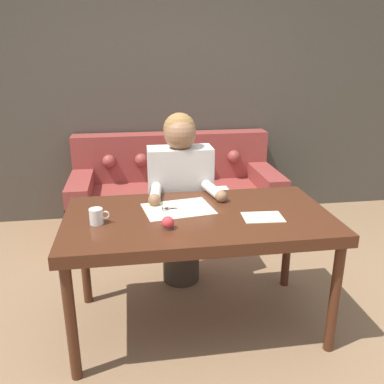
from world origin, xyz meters
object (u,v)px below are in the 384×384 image
(couch, at_px, (175,198))
(pin_cushion, at_px, (168,223))
(scissors, at_px, (173,209))
(dining_table, at_px, (198,226))
(mug, at_px, (97,216))
(person, at_px, (181,198))

(couch, height_order, pin_cushion, couch)
(couch, bearing_deg, scissors, -96.77)
(couch, xyz_separation_m, pin_cushion, (-0.23, -1.72, 0.48))
(pin_cushion, bearing_deg, dining_table, 41.26)
(dining_table, relative_size, mug, 13.98)
(mug, height_order, pin_cushion, mug)
(dining_table, xyz_separation_m, mug, (-0.59, -0.05, 0.12))
(couch, height_order, scissors, couch)
(person, relative_size, scissors, 5.92)
(mug, distance_m, pin_cushion, 0.41)
(scissors, distance_m, pin_cushion, 0.29)
(couch, bearing_deg, person, -93.88)
(couch, bearing_deg, mug, -111.17)
(couch, distance_m, scissors, 1.51)
(couch, bearing_deg, dining_table, -91.09)
(couch, height_order, person, person)
(person, xyz_separation_m, mug, (-0.55, -0.60, 0.14))
(couch, bearing_deg, pin_cushion, -97.56)
(mug, xyz_separation_m, pin_cushion, (0.39, -0.13, -0.01))
(dining_table, distance_m, scissors, 0.20)
(scissors, height_order, mug, mug)
(dining_table, relative_size, pin_cushion, 22.09)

